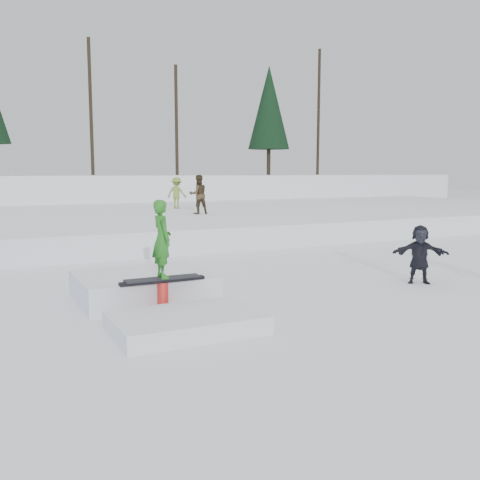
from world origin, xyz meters
name	(u,v)px	position (x,y,z in m)	size (l,w,h in m)	color
ground	(264,311)	(0.00, 0.00, 0.00)	(120.00, 120.00, 0.00)	white
snow_berm	(51,193)	(0.00, 30.00, 1.20)	(60.00, 14.00, 2.40)	white
snow_midrise	(92,221)	(0.00, 16.00, 0.40)	(50.00, 18.00, 0.80)	white
treeline	(144,102)	(6.18, 28.28, 7.45)	(40.24, 4.22, 10.50)	black
walker_olive	(198,194)	(3.97, 12.97, 1.65)	(0.83, 0.64, 1.70)	#3E301D
walker_ygreen	(177,193)	(4.36, 16.79, 1.58)	(1.01, 0.58, 1.56)	olive
spectator_dark	(420,254)	(4.53, 0.61, 0.69)	(1.28, 0.41, 1.38)	black
jib_rail_feature	(153,292)	(-1.77, 1.22, 0.30)	(2.60, 4.40, 2.11)	white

